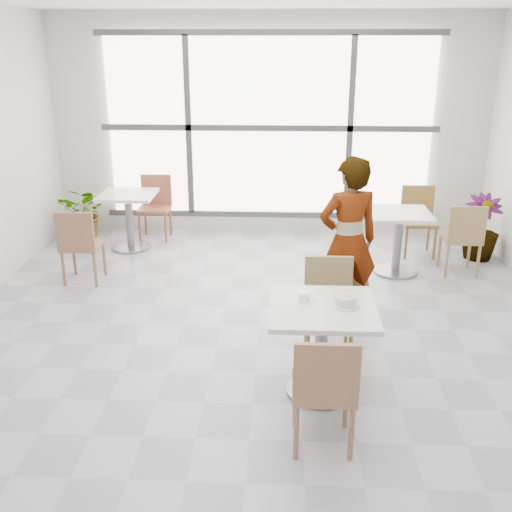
{
  "coord_description": "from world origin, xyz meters",
  "views": [
    {
      "loc": [
        0.21,
        -4.76,
        2.63
      ],
      "look_at": [
        0.0,
        -0.3,
        1.0
      ],
      "focal_mm": 41.64,
      "sensor_mm": 36.0,
      "label": 1
    }
  ],
  "objects_px": {
    "bg_chair_left_near": "(79,242)",
    "coffee_cup": "(304,297)",
    "bg_chair_right_far": "(418,215)",
    "person": "(348,242)",
    "chair_near": "(325,386)",
    "chair_far": "(328,300)",
    "plant_right": "(481,227)",
    "bg_table_right": "(398,234)",
    "main_table": "(321,333)",
    "bg_table_left": "(129,213)",
    "oatmeal_bowl": "(346,301)",
    "bg_chair_right_near": "(463,235)",
    "plant_left": "(85,213)",
    "bg_chair_left_far": "(155,202)"
  },
  "relations": [
    {
      "from": "person",
      "to": "chair_far",
      "type": "bearing_deg",
      "value": 54.71
    },
    {
      "from": "main_table",
      "to": "chair_near",
      "type": "distance_m",
      "value": 0.7
    },
    {
      "from": "bg_table_left",
      "to": "bg_table_right",
      "type": "height_order",
      "value": "same"
    },
    {
      "from": "chair_near",
      "to": "bg_chair_left_near",
      "type": "relative_size",
      "value": 1.0
    },
    {
      "from": "oatmeal_bowl",
      "to": "bg_table_left",
      "type": "xyz_separation_m",
      "value": [
        -2.51,
        3.35,
        -0.31
      ]
    },
    {
      "from": "coffee_cup",
      "to": "person",
      "type": "relative_size",
      "value": 0.1
    },
    {
      "from": "bg_chair_left_far",
      "to": "bg_table_left",
      "type": "bearing_deg",
      "value": -116.48
    },
    {
      "from": "bg_table_right",
      "to": "plant_left",
      "type": "bearing_deg",
      "value": 164.94
    },
    {
      "from": "oatmeal_bowl",
      "to": "bg_table_left",
      "type": "bearing_deg",
      "value": 126.84
    },
    {
      "from": "oatmeal_bowl",
      "to": "bg_chair_left_far",
      "type": "height_order",
      "value": "bg_chair_left_far"
    },
    {
      "from": "chair_far",
      "to": "bg_chair_right_far",
      "type": "relative_size",
      "value": 1.0
    },
    {
      "from": "chair_near",
      "to": "bg_chair_right_far",
      "type": "relative_size",
      "value": 1.0
    },
    {
      "from": "plant_right",
      "to": "bg_chair_right_far",
      "type": "bearing_deg",
      "value": 165.18
    },
    {
      "from": "person",
      "to": "oatmeal_bowl",
      "type": "bearing_deg",
      "value": 66.79
    },
    {
      "from": "plant_left",
      "to": "bg_table_right",
      "type": "bearing_deg",
      "value": -15.06
    },
    {
      "from": "oatmeal_bowl",
      "to": "plant_right",
      "type": "distance_m",
      "value": 3.76
    },
    {
      "from": "chair_far",
      "to": "coffee_cup",
      "type": "relative_size",
      "value": 5.47
    },
    {
      "from": "person",
      "to": "bg_chair_left_far",
      "type": "xyz_separation_m",
      "value": [
        -2.4,
        2.54,
        -0.32
      ]
    },
    {
      "from": "bg_chair_right_far",
      "to": "person",
      "type": "bearing_deg",
      "value": -118.52
    },
    {
      "from": "chair_far",
      "to": "bg_table_left",
      "type": "height_order",
      "value": "chair_far"
    },
    {
      "from": "chair_far",
      "to": "bg_chair_right_far",
      "type": "distance_m",
      "value": 3.02
    },
    {
      "from": "oatmeal_bowl",
      "to": "person",
      "type": "xyz_separation_m",
      "value": [
        0.14,
        1.3,
        0.03
      ]
    },
    {
      "from": "oatmeal_bowl",
      "to": "plant_left",
      "type": "distance_m",
      "value": 4.94
    },
    {
      "from": "person",
      "to": "plant_right",
      "type": "height_order",
      "value": "person"
    },
    {
      "from": "bg_chair_left_far",
      "to": "person",
      "type": "bearing_deg",
      "value": -46.67
    },
    {
      "from": "main_table",
      "to": "bg_chair_left_near",
      "type": "xyz_separation_m",
      "value": [
        -2.58,
        2.12,
        -0.02
      ]
    },
    {
      "from": "oatmeal_bowl",
      "to": "bg_table_left",
      "type": "relative_size",
      "value": 0.28
    },
    {
      "from": "bg_chair_left_near",
      "to": "bg_chair_left_far",
      "type": "relative_size",
      "value": 1.0
    },
    {
      "from": "main_table",
      "to": "plant_right",
      "type": "xyz_separation_m",
      "value": [
        2.18,
        3.17,
        -0.11
      ]
    },
    {
      "from": "bg_table_right",
      "to": "plant_right",
      "type": "distance_m",
      "value": 1.26
    },
    {
      "from": "chair_near",
      "to": "oatmeal_bowl",
      "type": "bearing_deg",
      "value": -105.01
    },
    {
      "from": "bg_chair_left_near",
      "to": "coffee_cup",
      "type": "bearing_deg",
      "value": 140.35
    },
    {
      "from": "bg_table_left",
      "to": "bg_chair_left_near",
      "type": "distance_m",
      "value": 1.26
    },
    {
      "from": "bg_chair_left_far",
      "to": "plant_left",
      "type": "bearing_deg",
      "value": -172.69
    },
    {
      "from": "main_table",
      "to": "plant_left",
      "type": "bearing_deg",
      "value": 129.2
    },
    {
      "from": "bg_table_right",
      "to": "bg_chair_right_far",
      "type": "bearing_deg",
      "value": 62.59
    },
    {
      "from": "chair_far",
      "to": "bg_table_left",
      "type": "relative_size",
      "value": 1.16
    },
    {
      "from": "bg_table_right",
      "to": "main_table",
      "type": "bearing_deg",
      "value": -111.74
    },
    {
      "from": "bg_table_left",
      "to": "bg_chair_right_far",
      "type": "xyz_separation_m",
      "value": [
        3.77,
        0.01,
        0.01
      ]
    },
    {
      "from": "bg_chair_right_near",
      "to": "plant_left",
      "type": "height_order",
      "value": "bg_chair_right_near"
    },
    {
      "from": "bg_chair_left_far",
      "to": "plant_right",
      "type": "relative_size",
      "value": 1.05
    },
    {
      "from": "main_table",
      "to": "oatmeal_bowl",
      "type": "distance_m",
      "value": 0.32
    },
    {
      "from": "chair_near",
      "to": "coffee_cup",
      "type": "xyz_separation_m",
      "value": [
        -0.12,
        0.8,
        0.28
      ]
    },
    {
      "from": "coffee_cup",
      "to": "plant_right",
      "type": "bearing_deg",
      "value": 52.99
    },
    {
      "from": "bg_table_left",
      "to": "plant_right",
      "type": "bearing_deg",
      "value": -2.34
    },
    {
      "from": "chair_near",
      "to": "chair_far",
      "type": "distance_m",
      "value": 1.37
    },
    {
      "from": "bg_chair_right_near",
      "to": "bg_table_left",
      "type": "bearing_deg",
      "value": -10.7
    },
    {
      "from": "bg_table_left",
      "to": "oatmeal_bowl",
      "type": "bearing_deg",
      "value": -53.16
    },
    {
      "from": "chair_near",
      "to": "person",
      "type": "distance_m",
      "value": 2.07
    },
    {
      "from": "bg_table_left",
      "to": "person",
      "type": "bearing_deg",
      "value": -37.66
    }
  ]
}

